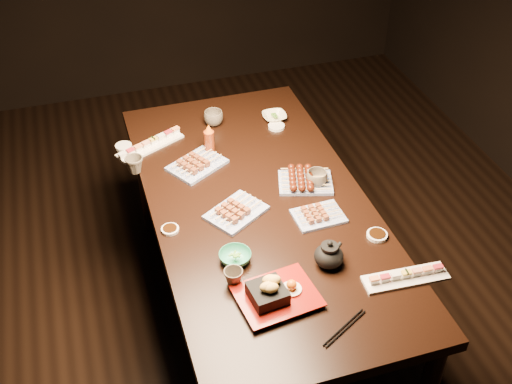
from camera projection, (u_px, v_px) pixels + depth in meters
ground at (239, 335)px, 3.09m from camera, size 5.00×5.00×0.00m
dining_table at (259, 266)px, 2.94m from camera, size 1.20×1.93×0.75m
sushi_platter_near at (406, 275)px, 2.35m from camera, size 0.33×0.11×0.04m
sushi_platter_far at (150, 143)px, 3.01m from camera, size 0.34×0.23×0.04m
yakitori_plate_center at (236, 208)px, 2.63m from camera, size 0.29×0.27×0.06m
yakitori_plate_right at (319, 213)px, 2.61m from camera, size 0.21×0.15×0.05m
yakitori_plate_left at (197, 161)px, 2.88m from camera, size 0.30×0.27×0.06m
tsukune_plate at (306, 179)px, 2.78m from camera, size 0.27×0.23×0.06m
edamame_bowl_green at (235, 257)px, 2.42m from camera, size 0.15×0.15×0.04m
edamame_bowl_cream at (274, 117)px, 3.21m from camera, size 0.12×0.12×0.03m
tempura_tray at (277, 289)px, 2.25m from camera, size 0.31×0.26×0.10m
teacup_near_left at (233, 277)px, 2.32m from camera, size 0.10×0.10×0.07m
teacup_mid_right at (317, 179)px, 2.77m from camera, size 0.10×0.10×0.07m
teacup_far_left at (134, 165)px, 2.85m from camera, size 0.09×0.09×0.08m
teacup_far_right at (214, 118)px, 3.16m from camera, size 0.11×0.11×0.07m
teapot at (329, 253)px, 2.38m from camera, size 0.18×0.18×0.11m
condiment_bottle at (209, 138)px, 2.95m from camera, size 0.06×0.06×0.15m
sauce_dish_west at (170, 229)px, 2.56m from camera, size 0.10×0.10×0.01m
sauce_dish_east at (276, 127)px, 3.15m from camera, size 0.10×0.10×0.01m
sauce_dish_se at (377, 235)px, 2.53m from camera, size 0.10×0.10×0.01m
sauce_dish_nw at (124, 146)px, 3.02m from camera, size 0.10×0.10×0.01m
chopsticks_near at (344, 328)px, 2.17m from camera, size 0.20×0.12×0.01m
chopsticks_se at (411, 272)px, 2.38m from camera, size 0.24×0.05×0.01m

